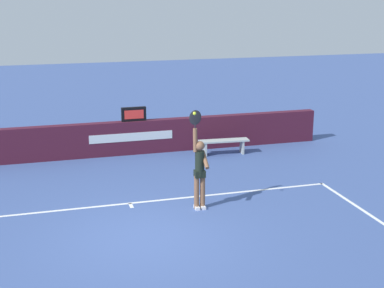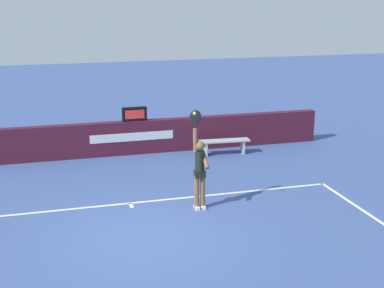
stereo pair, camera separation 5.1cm
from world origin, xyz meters
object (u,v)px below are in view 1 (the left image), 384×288
(tennis_player, at_px, (200,169))
(courtside_bench_near, at_px, (224,143))
(speed_display, at_px, (134,114))
(tennis_ball, at_px, (195,113))

(tennis_player, relative_size, courtside_bench_near, 1.48)
(speed_display, relative_size, courtside_bench_near, 0.48)
(tennis_player, bearing_deg, speed_display, 97.68)
(tennis_ball, distance_m, courtside_bench_near, 5.32)
(speed_display, bearing_deg, tennis_player, -82.32)
(courtside_bench_near, bearing_deg, tennis_player, -116.16)
(tennis_ball, height_order, courtside_bench_near, tennis_ball)
(speed_display, bearing_deg, tennis_ball, -85.18)
(speed_display, xyz_separation_m, courtside_bench_near, (2.66, -0.84, -0.91))
(tennis_player, height_order, tennis_ball, tennis_ball)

